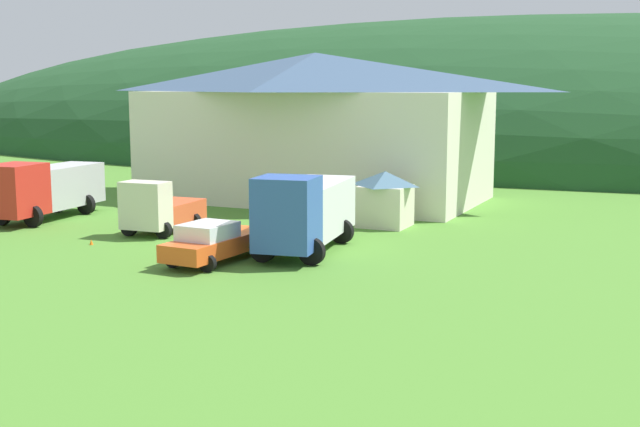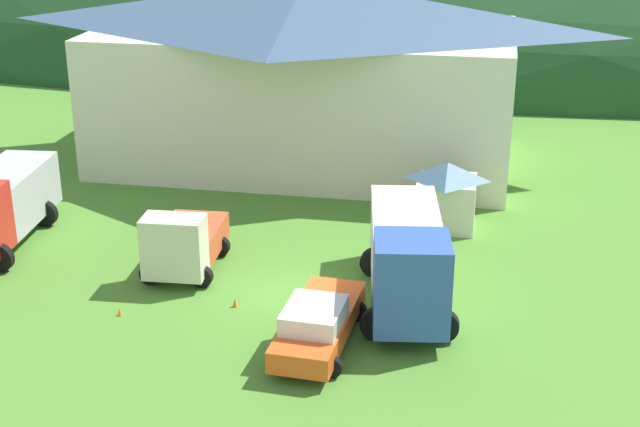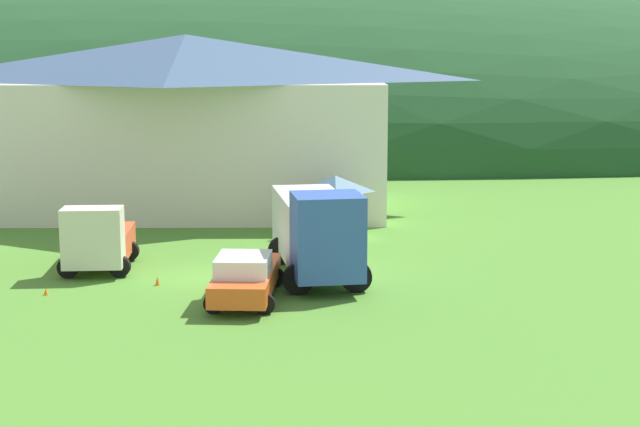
# 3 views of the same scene
# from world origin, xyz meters

# --- Properties ---
(ground_plane) EXTENTS (200.00, 200.00, 0.00)m
(ground_plane) POSITION_xyz_m (0.00, 0.00, 0.00)
(ground_plane) COLOR #4C842D
(forested_hill_backdrop) EXTENTS (153.02, 60.00, 27.94)m
(forested_hill_backdrop) POSITION_xyz_m (0.00, 55.73, 0.00)
(forested_hill_backdrop) COLOR #1E4723
(forested_hill_backdrop) RESTS_ON ground
(depot_building) EXTENTS (21.57, 11.76, 9.05)m
(depot_building) POSITION_xyz_m (-2.90, 15.34, 4.66)
(depot_building) COLOR silver
(depot_building) RESTS_ON ground
(play_shed_cream) EXTENTS (2.58, 2.45, 2.81)m
(play_shed_cream) POSITION_xyz_m (4.58, 7.55, 1.45)
(play_shed_cream) COLOR beige
(play_shed_cream) RESTS_ON ground
(light_truck_cream) EXTENTS (2.85, 4.63, 2.63)m
(light_truck_cream) POSITION_xyz_m (-4.66, 1.19, 1.20)
(light_truck_cream) COLOR beige
(light_truck_cream) RESTS_ON ground
(box_truck_blue) EXTENTS (3.84, 8.05, 3.50)m
(box_truck_blue) POSITION_xyz_m (3.69, 0.08, 1.82)
(box_truck_blue) COLOR #3356AD
(box_truck_blue) RESTS_ON ground
(service_pickup_orange) EXTENTS (2.54, 5.49, 1.66)m
(service_pickup_orange) POSITION_xyz_m (1.26, -3.28, 0.83)
(service_pickup_orange) COLOR #EE5720
(service_pickup_orange) RESTS_ON ground
(traffic_cone_near_pickup) EXTENTS (0.36, 0.36, 0.64)m
(traffic_cone_near_pickup) POSITION_xyz_m (-2.05, -1.18, 0.00)
(traffic_cone_near_pickup) COLOR orange
(traffic_cone_near_pickup) RESTS_ON ground
(traffic_cone_mid_row) EXTENTS (0.36, 0.36, 0.49)m
(traffic_cone_mid_row) POSITION_xyz_m (-5.71, -2.52, 0.00)
(traffic_cone_mid_row) COLOR orange
(traffic_cone_mid_row) RESTS_ON ground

